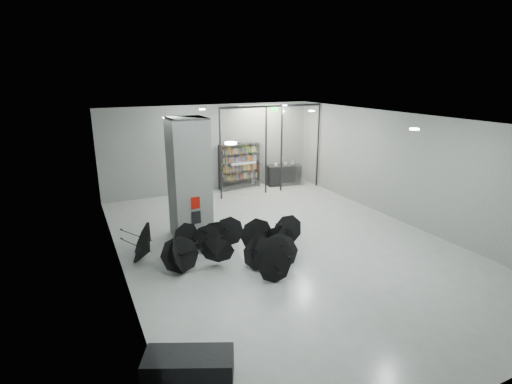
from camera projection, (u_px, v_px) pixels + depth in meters
name	position (u px, v px, depth m)	size (l,w,h in m)	color
room	(286.00, 158.00, 12.17)	(14.00, 14.02, 4.01)	gray
column	(189.00, 179.00, 13.11)	(1.20, 1.20, 4.00)	slate
fire_cabinet	(196.00, 203.00, 12.76)	(0.28, 0.04, 0.38)	#A50A07
info_panel	(196.00, 217.00, 12.90)	(0.30, 0.03, 0.42)	black
exit_sign	(274.00, 109.00, 17.47)	(0.30, 0.06, 0.15)	#0CE533
glass_partition	(272.00, 146.00, 18.10)	(5.06, 0.08, 4.00)	silver
bench	(189.00, 367.00, 7.16)	(1.59, 0.68, 0.51)	black
bookshelf	(239.00, 166.00, 19.05)	(1.96, 0.39, 2.16)	black
shop_counter	(284.00, 175.00, 19.82)	(1.65, 0.66, 0.99)	black
umbrella_cluster	(229.00, 249.00, 11.83)	(5.85, 4.30, 1.29)	black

